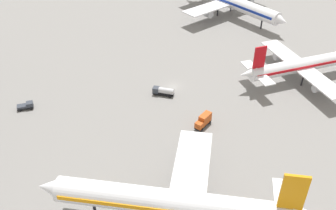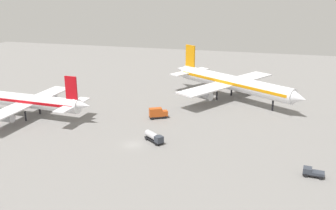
{
  "view_description": "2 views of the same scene",
  "coord_description": "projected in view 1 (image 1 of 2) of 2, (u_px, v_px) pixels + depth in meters",
  "views": [
    {
      "loc": [
        89.13,
        -40.74,
        63.34
      ],
      "look_at": [
        12.06,
        -7.04,
        2.81
      ],
      "focal_mm": 40.25,
      "sensor_mm": 36.0,
      "label": 1
    },
    {
      "loc": [
        -86.3,
        -31.96,
        40.28
      ],
      "look_at": [
        17.21,
        -4.78,
        5.78
      ],
      "focal_mm": 41.43,
      "sensor_mm": 36.0,
      "label": 2
    }
  ],
  "objects": [
    {
      "name": "airplane_distant",
      "position": [
        177.0,
        203.0,
        71.82
      ],
      "size": [
        41.37,
        49.2,
        16.93
      ],
      "rotation": [
        0.0,
        0.0,
        4.15
      ],
      "color": "white",
      "rests_on": "ground"
    },
    {
      "name": "airplane_taxiing",
      "position": [
        305.0,
        64.0,
        117.26
      ],
      "size": [
        37.29,
        46.41,
        14.11
      ],
      "rotation": [
        0.0,
        0.0,
        1.5
      ],
      "color": "white",
      "rests_on": "ground"
    },
    {
      "name": "ground",
      "position": [
        173.0,
        86.0,
        116.53
      ],
      "size": [
        288.0,
        288.0,
        0.0
      ],
      "primitive_type": "plane",
      "color": "gray"
    },
    {
      "name": "fuel_truck",
      "position": [
        163.0,
        91.0,
        111.84
      ],
      "size": [
        5.43,
        6.1,
        2.5
      ],
      "rotation": [
        0.0,
        0.0,
        4.03
      ],
      "color": "black",
      "rests_on": "ground"
    },
    {
      "name": "catering_truck",
      "position": [
        204.0,
        121.0,
        99.82
      ],
      "size": [
        4.4,
        5.81,
        3.3
      ],
      "rotation": [
        0.0,
        0.0,
        5.22
      ],
      "color": "black",
      "rests_on": "ground"
    },
    {
      "name": "airplane_at_gate",
      "position": [
        231.0,
        1.0,
        158.39
      ],
      "size": [
        55.6,
        45.45,
        17.22
      ],
      "rotation": [
        0.0,
        0.0,
        0.27
      ],
      "color": "white",
      "rests_on": "ground"
    },
    {
      "name": "pushback_tractor",
      "position": [
        26.0,
        106.0,
        106.53
      ],
      "size": [
        2.63,
        4.59,
        1.9
      ],
      "rotation": [
        0.0,
        0.0,
        1.46
      ],
      "color": "black",
      "rests_on": "ground"
    }
  ]
}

